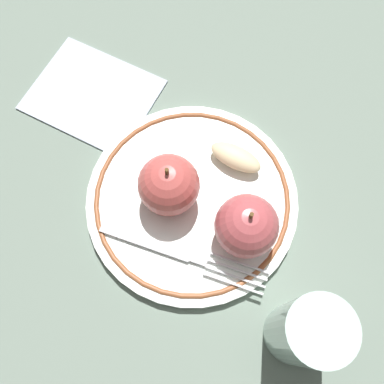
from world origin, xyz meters
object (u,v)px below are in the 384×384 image
Objects in this scene: apple_slice_front at (236,157)px; napkin_folded at (92,94)px; drinking_glass at (306,332)px; apple_second_whole at (246,226)px; plate at (192,200)px; fork at (177,253)px; apple_red_whole at (167,182)px.

napkin_folded is (-0.19, -0.08, -0.02)m from apple_slice_front.
drinking_glass reaches higher than napkin_folded.
apple_second_whole is 0.09m from apple_slice_front.
plate is at bearing -166.04° from apple_second_whole.
napkin_folded is at bearing 179.70° from drinking_glass.
napkin_folded is at bearing -177.65° from plate.
fork is (-0.03, -0.07, -0.03)m from apple_second_whole.
apple_red_whole is at bearing 118.21° from fork.
drinking_glass is at bearing 2.10° from apple_red_whole.
plate is 0.08m from apple_second_whole.
plate is 0.05m from apple_red_whole.
apple_red_whole is at bearing -3.14° from napkin_folded.
fork is 0.24m from napkin_folded.
apple_slice_front is at bearing 93.41° from plate.
plate is 3.21× the size of apple_red_whole.
plate is 2.13× the size of drinking_glass.
apple_red_whole is 1.00× the size of apple_second_whole.
apple_second_whole reaches higher than plate.
plate is 0.07m from fork.
apple_slice_front is at bearing 157.06° from drinking_glass.
drinking_glass is (0.18, -0.01, 0.05)m from plate.
apple_slice_front is 0.13m from fork.
apple_red_whole is 0.10m from apple_second_whole.
apple_red_whole is at bearing -177.90° from drinking_glass.
apple_second_whole is at bearing 13.96° from plate.
apple_red_whole is 0.66× the size of drinking_glass.
drinking_glass is 0.75× the size of napkin_folded.
apple_slice_front reaches higher than plate.
plate is 1.42× the size of fork.
apple_second_whole is 0.27m from napkin_folded.
drinking_glass is at bearing -3.14° from plate.
napkin_folded is at bearing -0.40° from apple_slice_front.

